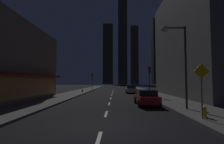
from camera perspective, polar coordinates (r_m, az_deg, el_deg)
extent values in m
cube|color=black|center=(40.52, 0.35, -6.53)|extent=(78.00, 136.00, 0.10)
cube|color=#605E59|center=(41.00, 10.24, -6.26)|extent=(4.00, 76.00, 0.15)
cube|color=#605E59|center=(41.22, -9.48, -6.25)|extent=(4.00, 76.00, 0.15)
cube|color=silver|center=(6.86, -4.75, -22.50)|extent=(0.16, 2.20, 0.01)
cube|color=silver|center=(11.88, -2.03, -14.23)|extent=(0.16, 2.20, 0.01)
cube|color=silver|center=(17.01, -0.99, -10.90)|extent=(0.16, 2.20, 0.01)
cube|color=silver|center=(22.17, -0.45, -9.11)|extent=(0.16, 2.20, 0.01)
cube|color=silver|center=(27.35, -0.11, -7.99)|extent=(0.16, 2.20, 0.01)
cube|color=silver|center=(32.53, 0.12, -7.24)|extent=(0.16, 2.20, 0.01)
cube|color=silver|center=(37.72, 0.28, -6.69)|extent=(0.16, 2.20, 0.01)
cube|color=silver|center=(42.91, 0.41, -6.27)|extent=(0.16, 2.20, 0.01)
cube|color=#D88C3F|center=(19.17, -29.11, -4.84)|extent=(0.10, 18.76, 2.20)
cube|color=maroon|center=(18.98, -27.95, -0.66)|extent=(0.90, 19.36, 0.20)
cube|color=slate|center=(28.71, 30.49, 9.21)|extent=(11.00, 20.00, 16.48)
cube|color=#323025|center=(139.74, -1.37, 6.17)|extent=(8.24, 6.98, 50.23)
cube|color=#38362A|center=(122.23, 3.65, 10.59)|extent=(6.49, 5.32, 62.96)
cube|color=#3C392D|center=(121.18, 7.64, 5.68)|extent=(5.56, 6.57, 42.02)
cube|color=#2F2D23|center=(135.05, 14.82, 6.75)|extent=(5.17, 8.63, 50.91)
cube|color=#B21919|center=(16.34, 11.77, -8.99)|extent=(1.80, 4.20, 0.65)
cube|color=black|center=(16.09, 11.87, -7.08)|extent=(1.64, 2.00, 0.55)
cylinder|color=black|center=(17.61, 8.08, -9.51)|extent=(0.22, 0.68, 0.68)
cylinder|color=black|center=(17.90, 13.76, -9.34)|extent=(0.22, 0.68, 0.68)
cylinder|color=black|center=(14.86, 9.38, -10.67)|extent=(0.22, 0.68, 0.68)
cylinder|color=black|center=(15.20, 16.07, -10.42)|extent=(0.22, 0.68, 0.68)
sphere|color=white|center=(18.26, 8.87, -8.25)|extent=(0.18, 0.18, 0.18)
sphere|color=white|center=(18.44, 12.30, -8.17)|extent=(0.18, 0.18, 0.18)
cube|color=silver|center=(32.23, 6.55, -6.17)|extent=(1.80, 4.20, 0.65)
cube|color=black|center=(32.01, 6.58, -5.18)|extent=(1.64, 2.00, 0.55)
cylinder|color=black|center=(33.58, 4.83, -6.53)|extent=(0.22, 0.68, 0.68)
cylinder|color=black|center=(33.73, 7.83, -6.50)|extent=(0.22, 0.68, 0.68)
cylinder|color=black|center=(30.79, 5.15, -6.83)|extent=(0.22, 0.68, 0.68)
cylinder|color=black|center=(30.95, 8.43, -6.79)|extent=(0.22, 0.68, 0.68)
sphere|color=white|center=(34.23, 5.31, -5.92)|extent=(0.18, 0.18, 0.18)
sphere|color=white|center=(34.32, 7.16, -5.90)|extent=(0.18, 0.18, 0.18)
cylinder|color=yellow|center=(11.38, 29.35, -12.17)|extent=(0.22, 0.22, 0.55)
sphere|color=yellow|center=(11.34, 29.31, -10.80)|extent=(0.21, 0.21, 0.21)
cylinder|color=yellow|center=(11.42, 29.39, -13.38)|extent=(0.30, 0.30, 0.06)
cylinder|color=yellow|center=(11.30, 28.62, -12.11)|extent=(0.10, 0.10, 0.10)
cylinder|color=yellow|center=(11.45, 30.07, -11.95)|extent=(0.10, 0.10, 0.10)
cylinder|color=gold|center=(33.14, -10.20, -6.39)|extent=(0.22, 0.22, 0.55)
sphere|color=gold|center=(33.13, -10.20, -5.91)|extent=(0.21, 0.21, 0.21)
cylinder|color=gold|center=(33.15, -10.21, -6.81)|extent=(0.30, 0.30, 0.06)
cylinder|color=gold|center=(33.17, -10.47, -6.33)|extent=(0.10, 0.10, 0.10)
cylinder|color=gold|center=(33.11, -9.93, -6.34)|extent=(0.10, 0.10, 0.10)
cylinder|color=#2D2D2D|center=(24.32, 12.77, -3.21)|extent=(0.12, 0.12, 4.20)
cube|color=black|center=(24.18, 12.82, 0.58)|extent=(0.32, 0.24, 0.90)
sphere|color=red|center=(24.07, 12.87, 1.27)|extent=(0.18, 0.18, 0.18)
sphere|color=#F2B20C|center=(24.05, 12.88, 0.60)|extent=(0.18, 0.18, 0.18)
sphere|color=#19D833|center=(24.04, 12.89, -0.06)|extent=(0.18, 0.18, 0.18)
cylinder|color=#2D2D2D|center=(43.68, -6.83, -3.25)|extent=(0.12, 0.12, 4.20)
cube|color=black|center=(43.52, -6.85, -1.14)|extent=(0.32, 0.24, 0.90)
sphere|color=red|center=(43.40, -6.88, -0.76)|extent=(0.18, 0.18, 0.18)
sphere|color=#F2B20C|center=(43.39, -6.88, -1.13)|extent=(0.18, 0.18, 0.18)
sphere|color=#19D833|center=(43.38, -6.88, -1.50)|extent=(0.18, 0.18, 0.18)
cylinder|color=#38383D|center=(14.25, 24.13, 1.58)|extent=(0.16, 0.16, 6.50)
cylinder|color=#38383D|center=(14.56, 20.84, 14.06)|extent=(1.60, 0.12, 0.12)
sphere|color=#FCF7CC|center=(14.29, 17.73, 13.91)|extent=(0.56, 0.56, 0.56)
cylinder|color=slate|center=(10.85, 28.61, -7.72)|extent=(0.08, 0.08, 2.40)
cube|color=yellow|center=(10.79, 28.46, 0.22)|extent=(0.91, 0.03, 0.91)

